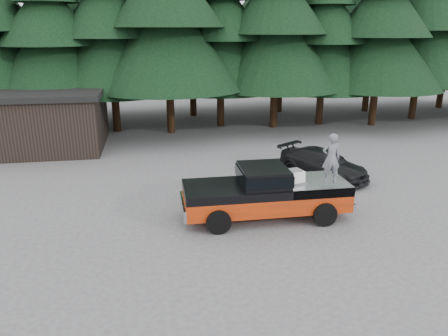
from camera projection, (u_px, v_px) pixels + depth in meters
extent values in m
plane|color=#4B4B4D|center=(222.00, 227.00, 15.05)|extent=(120.00, 120.00, 0.00)
cube|color=black|center=(263.00, 175.00, 15.28)|extent=(1.66, 1.90, 0.59)
cube|color=white|center=(294.00, 177.00, 15.31)|extent=(0.73, 0.65, 0.42)
imported|color=slate|center=(331.00, 158.00, 15.16)|extent=(0.68, 0.47, 1.77)
imported|color=black|center=(323.00, 164.00, 19.83)|extent=(3.81, 4.63, 1.26)
cube|color=black|center=(29.00, 122.00, 24.43)|extent=(8.00, 6.00, 3.00)
cube|color=black|center=(25.00, 92.00, 23.92)|extent=(8.40, 6.40, 0.30)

